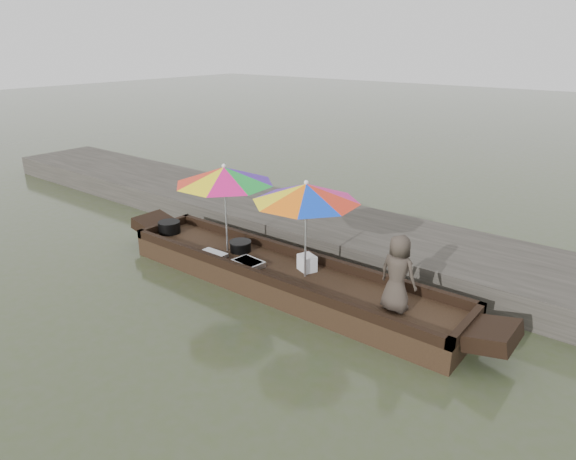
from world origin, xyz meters
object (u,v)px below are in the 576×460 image
Objects in this scene: tray_scallop at (211,255)px; umbrella_stern at (306,230)px; boat_hull at (284,279)px; supply_bag at (307,263)px; vendor at (398,273)px; charcoal_grill at (240,247)px; cooking_pot at (169,227)px; tray_crayfish at (248,263)px; umbrella_bow at (226,209)px.

tray_scallop is 1.91m from umbrella_stern.
boat_hull is 1.37m from tray_scallop.
supply_bag is (0.31, 0.20, 0.30)m from boat_hull.
supply_bag is 1.78m from vendor.
vendor is (1.70, -0.28, 0.42)m from supply_bag.
cooking_pot is at bearing -174.37° from charcoal_grill.
tray_crayfish is 1.35× the size of charcoal_grill.
tray_crayfish is at bearing -165.14° from umbrella_stern.
supply_bag is at bearing 32.88° from boat_hull.
umbrella_bow reaches higher than boat_hull.
tray_crayfish is 1.00× the size of tray_scallop.
supply_bag is at bearing 7.20° from umbrella_bow.
umbrella_stern reaches higher than supply_bag.
tray_crayfish is 0.30× the size of umbrella_stern.
tray_crayfish is (-0.55, -0.26, 0.22)m from boat_hull.
supply_bag is (0.86, 0.46, 0.09)m from tray_crayfish.
umbrella_stern is at bearing 0.00° from boat_hull.
umbrella_stern reaches higher than charcoal_grill.
cooking_pot is at bearing 174.68° from tray_crayfish.
vendor is (3.32, 0.28, 0.52)m from tray_scallop.
umbrella_stern is at bearing -4.59° from charcoal_grill.
umbrella_stern is (3.20, 0.05, 0.67)m from cooking_pot.
vendor is at bearing -0.34° from cooking_pot.
vendor reaches higher than cooking_pot.
tray_crayfish is at bearing -151.94° from supply_bag.
vendor is 0.65× the size of umbrella_bow.
boat_hull is 1.04m from umbrella_stern.
charcoal_grill is 3.13m from vendor.
boat_hull is 12.39× the size of tray_crayfish.
tray_crayfish is (2.24, -0.21, -0.06)m from cooking_pot.
cooking_pot is 0.85× the size of tray_scallop.
cooking_pot is at bearing -175.41° from supply_bag.
supply_bag reaches higher than tray_crayfish.
tray_scallop is at bearing -160.89° from supply_bag.
umbrella_bow is at bearing 160.69° from tray_crayfish.
cooking_pot is 1.51m from tray_scallop.
tray_crayfish is 2.62m from vendor.
tray_crayfish is 1.24m from umbrella_stern.
umbrella_bow is at bearing 3.52° from vendor.
cooking_pot is 0.85× the size of tray_crayfish.
supply_bag is 0.17× the size of umbrella_stern.
charcoal_grill is (-1.08, 0.12, 0.26)m from boat_hull.
umbrella_stern is at bearing 14.86° from tray_crayfish.
umbrella_bow is at bearing -172.80° from supply_bag.
supply_bag is (1.39, 0.08, 0.04)m from charcoal_grill.
vendor reaches higher than tray_crayfish.
cooking_pot is 3.10m from supply_bag.
charcoal_grill is 0.21× the size of umbrella_bow.
supply_bag is (3.09, 0.25, 0.02)m from cooking_pot.
tray_scallop is at bearing -172.24° from tray_crayfish.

